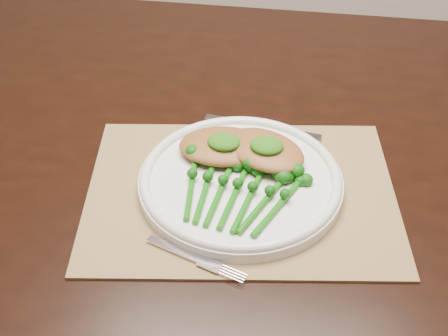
% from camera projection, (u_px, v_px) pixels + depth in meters
% --- Properties ---
extents(dining_table, '(1.64, 0.97, 0.75)m').
position_uv_depth(dining_table, '(231.00, 277.00, 1.26)').
color(dining_table, black).
rests_on(dining_table, ground).
extents(placemat, '(0.49, 0.40, 0.00)m').
position_uv_depth(placemat, '(241.00, 193.00, 0.90)').
color(placemat, olive).
rests_on(placemat, dining_table).
extents(dinner_plate, '(0.30, 0.30, 0.03)m').
position_uv_depth(dinner_plate, '(241.00, 180.00, 0.90)').
color(dinner_plate, white).
rests_on(dinner_plate, placemat).
extents(knife, '(0.19, 0.04, 0.01)m').
position_uv_depth(knife, '(251.00, 126.00, 1.02)').
color(knife, silver).
rests_on(knife, placemat).
extents(fork, '(0.14, 0.06, 0.00)m').
position_uv_depth(fork, '(202.00, 261.00, 0.80)').
color(fork, silver).
rests_on(fork, placemat).
extents(chicken_fillet_left, '(0.15, 0.11, 0.03)m').
position_uv_depth(chicken_fillet_left, '(224.00, 146.00, 0.93)').
color(chicken_fillet_left, brown).
rests_on(chicken_fillet_left, dinner_plate).
extents(chicken_fillet_right, '(0.15, 0.14, 0.03)m').
position_uv_depth(chicken_fillet_right, '(264.00, 150.00, 0.92)').
color(chicken_fillet_right, brown).
rests_on(chicken_fillet_right, dinner_plate).
extents(pesto_dollop_left, '(0.05, 0.04, 0.02)m').
position_uv_depth(pesto_dollop_left, '(224.00, 142.00, 0.92)').
color(pesto_dollop_left, '#184C0A').
rests_on(pesto_dollop_left, chicken_fillet_left).
extents(pesto_dollop_right, '(0.05, 0.04, 0.02)m').
position_uv_depth(pesto_dollop_right, '(267.00, 146.00, 0.90)').
color(pesto_dollop_right, '#184C0A').
rests_on(pesto_dollop_right, chicken_fillet_right).
extents(broccolini_bundle, '(0.17, 0.18, 0.04)m').
position_uv_depth(broccolini_bundle, '(234.00, 197.00, 0.86)').
color(broccolini_bundle, '#125F0C').
rests_on(broccolini_bundle, dinner_plate).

